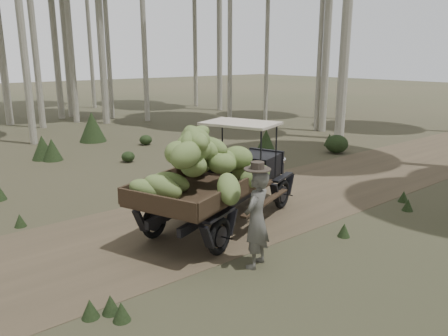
# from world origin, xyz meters

# --- Properties ---
(ground) EXTENTS (120.00, 120.00, 0.00)m
(ground) POSITION_xyz_m (0.00, 0.00, 0.00)
(ground) COLOR #473D2B
(ground) RESTS_ON ground
(dirt_track) EXTENTS (70.00, 4.00, 0.01)m
(dirt_track) POSITION_xyz_m (0.00, 0.00, 0.00)
(dirt_track) COLOR brown
(dirt_track) RESTS_ON ground
(banana_truck) EXTENTS (5.06, 3.34, 2.45)m
(banana_truck) POSITION_xyz_m (0.17, -0.55, 1.44)
(banana_truck) COLOR black
(banana_truck) RESTS_ON ground
(farmer) EXTENTS (0.77, 0.65, 1.96)m
(farmer) POSITION_xyz_m (-0.25, -2.43, 0.93)
(farmer) COLOR #53524C
(farmer) RESTS_ON ground
(undergrowth) EXTENTS (21.99, 23.32, 1.35)m
(undergrowth) POSITION_xyz_m (-1.25, -0.96, 0.53)
(undergrowth) COLOR #233319
(undergrowth) RESTS_ON ground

